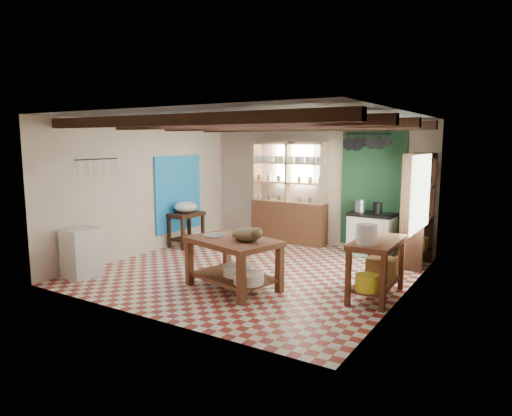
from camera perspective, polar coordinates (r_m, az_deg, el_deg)
The scene contains 30 objects.
floor at distance 7.92m, azimuth -0.23°, elevation -7.90°, with size 5.00×5.00×0.02m, color maroon.
ceiling at distance 7.61m, azimuth -0.24°, elevation 11.31°, with size 5.00×5.00×0.02m, color #4A4A4F.
wall_back at distance 9.85m, azimuth 7.51°, elevation 3.01°, with size 5.00×0.04×2.60m, color beige.
wall_front at distance 5.72m, azimuth -13.66°, elevation -1.02°, with size 5.00×0.04×2.60m, color beige.
wall_left at distance 9.22m, azimuth -13.53°, elevation 2.48°, with size 0.04×5.00×2.60m, color beige.
wall_right at distance 6.69m, azimuth 18.24°, elevation 0.13°, with size 0.04×5.00×2.60m, color beige.
ceiling_beams at distance 7.61m, azimuth -0.24°, elevation 10.41°, with size 5.00×3.80×0.15m, color #331C12.
blue_wall_patch at distance 9.87m, azimuth -9.66°, elevation 1.81°, with size 0.04×1.40×1.60m, color #1C82D2.
green_wall_patch at distance 9.39m, azimuth 14.40°, elevation 2.25°, with size 1.30×0.04×2.30m, color #1D4A2B.
window_back at distance 10.02m, azimuth 4.89°, elevation 5.43°, with size 0.90×0.02×0.80m, color beige.
window_right at distance 7.65m, azimuth 19.91°, elevation 1.80°, with size 0.02×1.30×1.20m, color beige.
utensil_rail at distance 8.34m, azimuth -19.23°, elevation 4.96°, with size 0.06×0.90×0.28m, color black.
pot_rack at distance 8.94m, azimuth 13.79°, elevation 7.95°, with size 0.86×0.12×0.36m, color black.
shelving_unit at distance 9.94m, azimuth 4.14°, elevation 1.95°, with size 1.70×0.34×2.20m, color tan.
tall_rack at distance 8.52m, azimuth 19.58°, elevation -0.28°, with size 0.40×0.86×2.00m, color #331C12.
work_table at distance 6.92m, azimuth -2.85°, elevation -6.97°, with size 1.34×0.90×0.76m, color brown.
stove at distance 9.18m, azimuth 14.25°, elevation -3.16°, with size 0.85×0.57×0.83m, color silver.
prep_table at distance 9.74m, azimuth -8.72°, elevation -2.66°, with size 0.49×0.71×0.72m, color #331C12.
white_cabinet at distance 8.01m, azimuth -20.95°, elevation -5.24°, with size 0.44×0.53×0.80m, color silver.
right_counter at distance 6.75m, azimuth 14.80°, elevation -7.33°, with size 0.58×1.16×0.83m, color brown.
cat at distance 6.65m, azimuth -1.15°, elevation -3.29°, with size 0.46×0.35×0.21m, color olive.
steel_tray at distance 7.06m, azimuth -5.04°, elevation -3.41°, with size 0.37×0.37×0.02m, color #B1B1B9.
basin_large at distance 6.94m, azimuth -2.26°, elevation -7.77°, with size 0.46×0.46×0.16m, color silver.
basin_small at distance 6.56m, azimuth -0.92°, elevation -8.76°, with size 0.43×0.43×0.15m, color silver.
kettle_left at distance 9.18m, azimuth 12.90°, elevation 0.26°, with size 0.20×0.20×0.24m, color #B1B1B9.
kettle_right at distance 9.06m, azimuth 14.96°, elevation 0.01°, with size 0.17×0.17×0.21m, color black.
enamel_bowl at distance 9.66m, azimuth -8.78°, elevation 0.14°, with size 0.48×0.48×0.24m, color silver.
white_bucket at distance 6.30m, azimuth 13.70°, elevation -3.23°, with size 0.27×0.27×0.27m, color silver.
wicker_basket at distance 7.04m, azimuth 15.44°, elevation -7.15°, with size 0.40×0.32×0.28m, color #A17B41.
yellow_tub at distance 6.35m, azimuth 13.68°, elevation -9.05°, with size 0.31×0.31×0.23m, color gold.
Camera 1 is at (4.03, -6.44, 2.21)m, focal length 32.00 mm.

